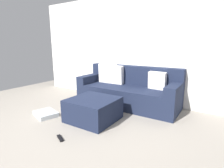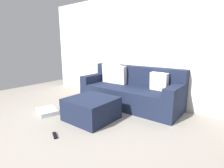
# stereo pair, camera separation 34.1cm
# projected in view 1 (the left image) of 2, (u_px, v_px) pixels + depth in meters

# --- Properties ---
(ground_plane) EXTENTS (7.28, 7.28, 0.00)m
(ground_plane) POSITION_uv_depth(u_px,v_px,m) (59.00, 140.00, 2.55)
(ground_plane) COLOR gray
(wall_back) EXTENTS (5.60, 0.10, 2.52)m
(wall_back) POSITION_uv_depth(u_px,v_px,m) (132.00, 49.00, 4.21)
(wall_back) COLOR silver
(wall_back) RESTS_ON ground_plane
(couch_sectional) EXTENTS (2.26, 0.86, 0.90)m
(couch_sectional) POSITION_uv_depth(u_px,v_px,m) (128.00, 90.00, 4.00)
(couch_sectional) COLOR #192138
(couch_sectional) RESTS_ON ground_plane
(ottoman) EXTENTS (0.81, 0.79, 0.40)m
(ottoman) POSITION_uv_depth(u_px,v_px,m) (93.00, 109.00, 3.20)
(ottoman) COLOR #192138
(ottoman) RESTS_ON ground_plane
(storage_bin) EXTENTS (0.53, 0.46, 0.08)m
(storage_bin) POSITION_uv_depth(u_px,v_px,m) (46.00, 114.00, 3.41)
(storage_bin) COLOR silver
(storage_bin) RESTS_ON ground_plane
(remote_near_ottoman) EXTENTS (0.20, 0.13, 0.02)m
(remote_near_ottoman) POSITION_uv_depth(u_px,v_px,m) (60.00, 138.00, 2.57)
(remote_near_ottoman) COLOR black
(remote_near_ottoman) RESTS_ON ground_plane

